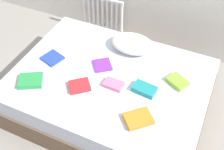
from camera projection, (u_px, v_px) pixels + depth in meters
ground_plane at (110, 107)px, 3.22m from camera, size 8.00×8.00×0.00m
bed at (110, 93)px, 3.05m from camera, size 2.00×1.50×0.50m
radiator at (103, 13)px, 3.93m from camera, size 0.61×0.04×0.48m
pillow at (132, 44)px, 3.13m from camera, size 0.48×0.35×0.14m
textbook_teal at (145, 89)px, 2.72m from camera, size 0.24×0.16×0.05m
textbook_red at (79, 86)px, 2.76m from camera, size 0.26×0.25×0.04m
textbook_green at (31, 81)px, 2.80m from camera, size 0.29×0.28×0.05m
textbook_orange at (138, 119)px, 2.48m from camera, size 0.29×0.29×0.04m
textbook_pink at (114, 84)px, 2.77m from camera, size 0.19×0.13×0.04m
textbook_blue at (52, 58)px, 3.05m from camera, size 0.25×0.24×0.02m
textbook_lime at (178, 81)px, 2.79m from camera, size 0.24×0.22×0.04m
textbook_purple at (102, 65)px, 2.97m from camera, size 0.26×0.26×0.02m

